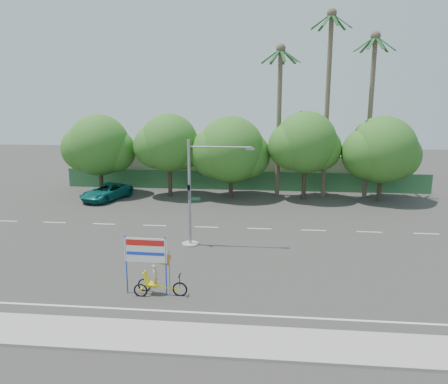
# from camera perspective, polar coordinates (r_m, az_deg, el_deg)

# --- Properties ---
(ground) EXTENTS (120.00, 120.00, 0.00)m
(ground) POSITION_cam_1_polar(r_m,az_deg,el_deg) (25.38, -0.38, -10.04)
(ground) COLOR #33302D
(ground) RESTS_ON ground
(sidewalk_near) EXTENTS (50.00, 2.40, 0.12)m
(sidewalk_near) POSITION_cam_1_polar(r_m,az_deg,el_deg) (18.70, -2.99, -18.67)
(sidewalk_near) COLOR gray
(sidewalk_near) RESTS_ON ground
(fence) EXTENTS (38.00, 0.08, 2.00)m
(fence) POSITION_cam_1_polar(r_m,az_deg,el_deg) (45.71, 2.52, 1.49)
(fence) COLOR #336B3D
(fence) RESTS_ON ground
(building_left) EXTENTS (12.00, 8.00, 4.00)m
(building_left) POSITION_cam_1_polar(r_m,az_deg,el_deg) (51.45, -8.38, 3.74)
(building_left) COLOR beige
(building_left) RESTS_ON ground
(building_right) EXTENTS (14.00, 8.00, 3.60)m
(building_right) POSITION_cam_1_polar(r_m,az_deg,el_deg) (50.23, 12.00, 3.16)
(building_right) COLOR beige
(building_right) RESTS_ON ground
(tree_far_left) EXTENTS (7.14, 6.00, 7.96)m
(tree_far_left) POSITION_cam_1_polar(r_m,az_deg,el_deg) (44.78, -16.05, 5.66)
(tree_far_left) COLOR #473828
(tree_far_left) RESTS_ON ground
(tree_left) EXTENTS (6.66, 5.60, 8.07)m
(tree_left) POSITION_cam_1_polar(r_m,az_deg,el_deg) (42.65, -7.25, 6.13)
(tree_left) COLOR #473828
(tree_left) RESTS_ON ground
(tree_center) EXTENTS (7.62, 6.40, 7.85)m
(tree_center) POSITION_cam_1_polar(r_m,az_deg,el_deg) (41.78, 0.84, 5.28)
(tree_center) COLOR #473828
(tree_center) RESTS_ON ground
(tree_right) EXTENTS (6.90, 5.80, 8.36)m
(tree_right) POSITION_cam_1_polar(r_m,az_deg,el_deg) (41.68, 10.54, 6.12)
(tree_right) COLOR #473828
(tree_right) RESTS_ON ground
(tree_far_right) EXTENTS (7.38, 6.20, 7.94)m
(tree_far_right) POSITION_cam_1_polar(r_m,az_deg,el_deg) (42.89, 19.89, 4.96)
(tree_far_right) COLOR #473828
(tree_far_right) RESTS_ON ground
(palm_tall) EXTENTS (3.73, 3.79, 17.45)m
(palm_tall) POSITION_cam_1_polar(r_m,az_deg,el_deg) (43.15, 13.44, 13.16)
(palm_tall) COLOR #70604C
(palm_tall) RESTS_ON ground
(palm_mid) EXTENTS (3.73, 3.79, 15.45)m
(palm_mid) POSITION_cam_1_polar(r_m,az_deg,el_deg) (43.83, 18.66, 11.44)
(palm_mid) COLOR #70604C
(palm_mid) RESTS_ON ground
(palm_short) EXTENTS (3.73, 3.79, 14.45)m
(palm_short) POSITION_cam_1_polar(r_m,az_deg,el_deg) (42.81, 7.24, 11.26)
(palm_short) COLOR #70604C
(palm_short) RESTS_ON ground
(traffic_signal) EXTENTS (4.72, 1.10, 7.00)m
(traffic_signal) POSITION_cam_1_polar(r_m,az_deg,el_deg) (28.51, -3.92, -1.34)
(traffic_signal) COLOR gray
(traffic_signal) RESTS_ON ground
(trike_billboard) EXTENTS (3.14, 0.73, 3.08)m
(trike_billboard) POSITION_cam_1_polar(r_m,az_deg,el_deg) (22.23, -9.38, -10.14)
(trike_billboard) COLOR black
(trike_billboard) RESTS_ON ground
(pickup_truck) EXTENTS (4.22, 6.03, 1.53)m
(pickup_truck) POSITION_cam_1_polar(r_m,az_deg,el_deg) (42.93, -15.07, 0.02)
(pickup_truck) COLOR #0D5F5D
(pickup_truck) RESTS_ON ground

